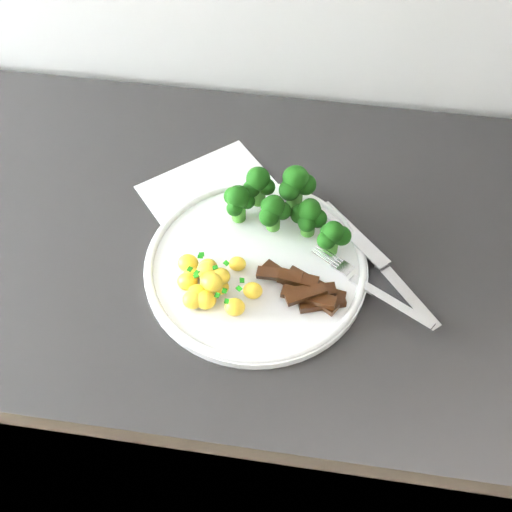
{
  "coord_description": "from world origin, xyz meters",
  "views": [
    {
      "loc": [
        0.01,
        1.11,
        1.65
      ],
      "look_at": [
        -0.06,
        1.61,
        0.96
      ],
      "focal_mm": 44.39,
      "sensor_mm": 36.0,
      "label": 1
    }
  ],
  "objects_px": {
    "beef_strips": "(306,289)",
    "knife": "(391,278)",
    "recipe_paper": "(232,218)",
    "broccoli": "(286,202)",
    "potatoes": "(211,282)",
    "counter": "(269,383)",
    "plate": "(256,265)",
    "fork": "(374,289)"
  },
  "relations": [
    {
      "from": "recipe_paper",
      "to": "potatoes",
      "type": "height_order",
      "value": "potatoes"
    },
    {
      "from": "counter",
      "to": "potatoes",
      "type": "relative_size",
      "value": 20.57
    },
    {
      "from": "broccoli",
      "to": "counter",
      "type": "bearing_deg",
      "value": -110.85
    },
    {
      "from": "recipe_paper",
      "to": "plate",
      "type": "distance_m",
      "value": 0.1
    },
    {
      "from": "counter",
      "to": "broccoli",
      "type": "xyz_separation_m",
      "value": [
        0.01,
        0.03,
        0.52
      ]
    },
    {
      "from": "counter",
      "to": "fork",
      "type": "relative_size",
      "value": 14.92
    },
    {
      "from": "recipe_paper",
      "to": "broccoli",
      "type": "xyz_separation_m",
      "value": [
        0.08,
        -0.01,
        0.05
      ]
    },
    {
      "from": "plate",
      "to": "fork",
      "type": "relative_size",
      "value": 1.85
    },
    {
      "from": "plate",
      "to": "fork",
      "type": "bearing_deg",
      "value": -8.44
    },
    {
      "from": "recipe_paper",
      "to": "plate",
      "type": "bearing_deg",
      "value": -60.63
    },
    {
      "from": "fork",
      "to": "knife",
      "type": "relative_size",
      "value": 0.84
    },
    {
      "from": "recipe_paper",
      "to": "beef_strips",
      "type": "bearing_deg",
      "value": -45.73
    },
    {
      "from": "beef_strips",
      "to": "knife",
      "type": "distance_m",
      "value": 0.12
    },
    {
      "from": "recipe_paper",
      "to": "fork",
      "type": "xyz_separation_m",
      "value": [
        0.21,
        -0.11,
        0.02
      ]
    },
    {
      "from": "plate",
      "to": "broccoli",
      "type": "height_order",
      "value": "broccoli"
    },
    {
      "from": "broccoli",
      "to": "potatoes",
      "type": "height_order",
      "value": "broccoli"
    },
    {
      "from": "beef_strips",
      "to": "potatoes",
      "type": "bearing_deg",
      "value": -174.34
    },
    {
      "from": "knife",
      "to": "recipe_paper",
      "type": "bearing_deg",
      "value": 160.96
    },
    {
      "from": "counter",
      "to": "beef_strips",
      "type": "bearing_deg",
      "value": -58.73
    },
    {
      "from": "plate",
      "to": "broccoli",
      "type": "bearing_deg",
      "value": 69.29
    },
    {
      "from": "plate",
      "to": "beef_strips",
      "type": "bearing_deg",
      "value": -27.65
    },
    {
      "from": "broccoli",
      "to": "knife",
      "type": "distance_m",
      "value": 0.18
    },
    {
      "from": "plate",
      "to": "beef_strips",
      "type": "distance_m",
      "value": 0.08
    },
    {
      "from": "potatoes",
      "to": "fork",
      "type": "relative_size",
      "value": 0.73
    },
    {
      "from": "counter",
      "to": "recipe_paper",
      "type": "height_order",
      "value": "recipe_paper"
    },
    {
      "from": "counter",
      "to": "recipe_paper",
      "type": "xyz_separation_m",
      "value": [
        -0.07,
        0.04,
        0.47
      ]
    },
    {
      "from": "recipe_paper",
      "to": "fork",
      "type": "relative_size",
      "value": 1.96
    },
    {
      "from": "fork",
      "to": "potatoes",
      "type": "bearing_deg",
      "value": -173.02
    },
    {
      "from": "counter",
      "to": "broccoli",
      "type": "distance_m",
      "value": 0.52
    },
    {
      "from": "plate",
      "to": "broccoli",
      "type": "xyz_separation_m",
      "value": [
        0.03,
        0.08,
        0.05
      ]
    },
    {
      "from": "broccoli",
      "to": "knife",
      "type": "height_order",
      "value": "broccoli"
    },
    {
      "from": "potatoes",
      "to": "knife",
      "type": "relative_size",
      "value": 0.61
    },
    {
      "from": "counter",
      "to": "broccoli",
      "type": "bearing_deg",
      "value": 69.15
    },
    {
      "from": "beef_strips",
      "to": "knife",
      "type": "bearing_deg",
      "value": 20.87
    },
    {
      "from": "knife",
      "to": "broccoli",
      "type": "bearing_deg",
      "value": 154.39
    },
    {
      "from": "potatoes",
      "to": "plate",
      "type": "bearing_deg",
      "value": 43.41
    },
    {
      "from": "broccoli",
      "to": "fork",
      "type": "height_order",
      "value": "broccoli"
    },
    {
      "from": "plate",
      "to": "potatoes",
      "type": "xyz_separation_m",
      "value": [
        -0.05,
        -0.05,
        0.02
      ]
    },
    {
      "from": "recipe_paper",
      "to": "beef_strips",
      "type": "distance_m",
      "value": 0.17
    },
    {
      "from": "potatoes",
      "to": "knife",
      "type": "bearing_deg",
      "value": 13.11
    },
    {
      "from": "recipe_paper",
      "to": "beef_strips",
      "type": "height_order",
      "value": "beef_strips"
    },
    {
      "from": "potatoes",
      "to": "beef_strips",
      "type": "height_order",
      "value": "potatoes"
    }
  ]
}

